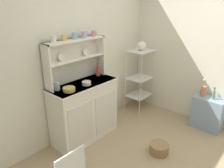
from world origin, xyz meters
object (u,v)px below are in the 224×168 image
(side_shelf_blue, at_px, (207,113))
(bowl_mixing_large, at_px, (69,89))
(porcelain_teapot, at_px, (141,46))
(cup_cream_0, at_px, (53,39))
(hutch_shelf_unit, at_px, (74,57))
(flower_vase, at_px, (203,90))
(floor_basket, at_px, (159,148))
(hutch_cabinet, at_px, (85,111))
(utensil_jar, at_px, (57,86))
(bakers_rack, at_px, (140,74))
(oil_bottle, at_px, (214,95))
(jam_bottle, at_px, (98,71))

(side_shelf_blue, height_order, bowl_mixing_large, bowl_mixing_large)
(porcelain_teapot, bearing_deg, cup_cream_0, 173.54)
(hutch_shelf_unit, xyz_separation_m, flower_vase, (1.53, -1.36, -0.62))
(hutch_shelf_unit, height_order, floor_basket, hutch_shelf_unit)
(hutch_cabinet, bearing_deg, porcelain_teapot, -2.95)
(floor_basket, relative_size, utensil_jar, 1.10)
(bakers_rack, xyz_separation_m, side_shelf_blue, (0.18, -1.25, -0.45))
(bakers_rack, distance_m, cup_cream_0, 1.91)
(cup_cream_0, bearing_deg, bakers_rack, -6.45)
(cup_cream_0, bearing_deg, oil_bottle, -38.46)
(hutch_shelf_unit, xyz_separation_m, cup_cream_0, (-0.35, -0.04, 0.30))
(side_shelf_blue, height_order, floor_basket, side_shelf_blue)
(jam_bottle, distance_m, porcelain_teapot, 1.01)
(porcelain_teapot, bearing_deg, oil_bottle, -81.95)
(utensil_jar, bearing_deg, hutch_shelf_unit, 12.31)
(hutch_shelf_unit, xyz_separation_m, bakers_rack, (1.35, -0.23, -0.55))
(side_shelf_blue, bearing_deg, bowl_mixing_large, 145.87)
(side_shelf_blue, bearing_deg, utensil_jar, 143.98)
(jam_bottle, relative_size, oil_bottle, 1.04)
(flower_vase, bearing_deg, bowl_mixing_large, 148.51)
(hutch_cabinet, distance_m, flower_vase, 1.96)
(hutch_cabinet, distance_m, bowl_mixing_large, 0.57)
(bakers_rack, bearing_deg, utensil_jar, 175.19)
(jam_bottle, bearing_deg, bakers_rack, -9.24)
(cup_cream_0, height_order, bowl_mixing_large, cup_cream_0)
(hutch_cabinet, height_order, oil_bottle, hutch_cabinet)
(floor_basket, xyz_separation_m, utensil_jar, (-0.82, 1.15, 0.89))
(utensil_jar, xyz_separation_m, porcelain_teapot, (1.74, -0.15, 0.29))
(jam_bottle, bearing_deg, floor_basket, -88.38)
(side_shelf_blue, distance_m, cup_cream_0, 2.70)
(bakers_rack, xyz_separation_m, bowl_mixing_large, (-1.66, -0.00, 0.21))
(hutch_shelf_unit, bearing_deg, cup_cream_0, -173.34)
(jam_bottle, bearing_deg, side_shelf_blue, -50.99)
(bowl_mixing_large, bearing_deg, floor_basket, -53.72)
(bakers_rack, bearing_deg, jam_bottle, 170.76)
(side_shelf_blue, bearing_deg, hutch_shelf_unit, 135.91)
(side_shelf_blue, height_order, utensil_jar, utensil_jar)
(hutch_cabinet, xyz_separation_m, utensil_jar, (-0.39, 0.08, 0.50))
(floor_basket, height_order, utensil_jar, utensil_jar)
(side_shelf_blue, distance_m, floor_basket, 1.15)
(bakers_rack, bearing_deg, hutch_shelf_unit, 170.24)
(porcelain_teapot, bearing_deg, side_shelf_blue, -81.65)
(hutch_shelf_unit, distance_m, flower_vase, 2.14)
(bowl_mixing_large, height_order, oil_bottle, bowl_mixing_large)
(hutch_cabinet, distance_m, cup_cream_0, 1.17)
(hutch_cabinet, distance_m, side_shelf_blue, 2.03)
(bakers_rack, xyz_separation_m, jam_bottle, (-0.96, 0.16, 0.27))
(bowl_mixing_large, bearing_deg, oil_bottle, -35.14)
(floor_basket, bearing_deg, bowl_mixing_large, 126.28)
(floor_basket, bearing_deg, hutch_cabinet, 111.59)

